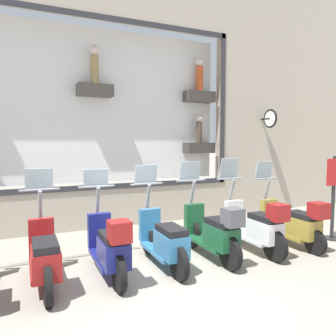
{
  "coord_description": "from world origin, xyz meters",
  "views": [
    {
      "loc": [
        -4.04,
        1.62,
        2.03
      ],
      "look_at": [
        2.12,
        -1.14,
        1.47
      ],
      "focal_mm": 35.0,
      "sensor_mm": 36.0,
      "label": 1
    }
  ],
  "objects_px": {
    "scooter_red_5": "(44,257)",
    "scooter_navy_4": "(110,247)",
    "scooter_green_2": "(214,232)",
    "scooter_teal_3": "(164,241)",
    "scooter_olive_0": "(294,223)",
    "shop_sign_post": "(334,195)",
    "scooter_white_1": "(256,227)"
  },
  "relations": [
    {
      "from": "scooter_red_5",
      "to": "scooter_navy_4",
      "type": "bearing_deg",
      "value": -93.9
    },
    {
      "from": "scooter_green_2",
      "to": "scooter_navy_4",
      "type": "xyz_separation_m",
      "value": [
        -0.01,
        1.8,
        -0.01
      ]
    },
    {
      "from": "scooter_teal_3",
      "to": "scooter_red_5",
      "type": "distance_m",
      "value": 1.8
    },
    {
      "from": "scooter_navy_4",
      "to": "scooter_red_5",
      "type": "relative_size",
      "value": 1.0
    },
    {
      "from": "scooter_olive_0",
      "to": "scooter_red_5",
      "type": "distance_m",
      "value": 4.5
    },
    {
      "from": "scooter_green_2",
      "to": "scooter_red_5",
      "type": "distance_m",
      "value": 2.7
    },
    {
      "from": "scooter_navy_4",
      "to": "shop_sign_post",
      "type": "xyz_separation_m",
      "value": [
        0.03,
        -4.69,
        0.46
      ]
    },
    {
      "from": "scooter_white_1",
      "to": "scooter_navy_4",
      "type": "distance_m",
      "value": 2.7
    },
    {
      "from": "scooter_white_1",
      "to": "shop_sign_post",
      "type": "distance_m",
      "value": 2.04
    },
    {
      "from": "scooter_white_1",
      "to": "scooter_navy_4",
      "type": "bearing_deg",
      "value": 90.12
    },
    {
      "from": "scooter_teal_3",
      "to": "scooter_navy_4",
      "type": "bearing_deg",
      "value": 93.87
    },
    {
      "from": "scooter_red_5",
      "to": "scooter_olive_0",
      "type": "bearing_deg",
      "value": -90.91
    },
    {
      "from": "scooter_white_1",
      "to": "scooter_green_2",
      "type": "relative_size",
      "value": 1.0
    },
    {
      "from": "scooter_olive_0",
      "to": "scooter_white_1",
      "type": "relative_size",
      "value": 0.99
    },
    {
      "from": "scooter_olive_0",
      "to": "scooter_navy_4",
      "type": "bearing_deg",
      "value": 89.84
    },
    {
      "from": "scooter_teal_3",
      "to": "scooter_navy_4",
      "type": "distance_m",
      "value": 0.9
    },
    {
      "from": "scooter_olive_0",
      "to": "scooter_green_2",
      "type": "xyz_separation_m",
      "value": [
        0.02,
        1.8,
        0.03
      ]
    },
    {
      "from": "scooter_green_2",
      "to": "scooter_navy_4",
      "type": "distance_m",
      "value": 1.8
    },
    {
      "from": "scooter_olive_0",
      "to": "scooter_green_2",
      "type": "height_order",
      "value": "scooter_green_2"
    },
    {
      "from": "scooter_green_2",
      "to": "shop_sign_post",
      "type": "relative_size",
      "value": 1.05
    },
    {
      "from": "scooter_white_1",
      "to": "scooter_teal_3",
      "type": "height_order",
      "value": "scooter_white_1"
    },
    {
      "from": "scooter_red_5",
      "to": "scooter_green_2",
      "type": "bearing_deg",
      "value": -91.17
    },
    {
      "from": "scooter_olive_0",
      "to": "scooter_green_2",
      "type": "bearing_deg",
      "value": 89.48
    },
    {
      "from": "scooter_green_2",
      "to": "scooter_teal_3",
      "type": "relative_size",
      "value": 1.0
    },
    {
      "from": "scooter_olive_0",
      "to": "scooter_green_2",
      "type": "distance_m",
      "value": 1.8
    },
    {
      "from": "scooter_teal_3",
      "to": "shop_sign_post",
      "type": "xyz_separation_m",
      "value": [
        -0.03,
        -3.79,
        0.5
      ]
    },
    {
      "from": "scooter_olive_0",
      "to": "scooter_white_1",
      "type": "distance_m",
      "value": 0.9
    },
    {
      "from": "scooter_white_1",
      "to": "scooter_navy_4",
      "type": "relative_size",
      "value": 1.0
    },
    {
      "from": "scooter_olive_0",
      "to": "shop_sign_post",
      "type": "distance_m",
      "value": 1.19
    },
    {
      "from": "scooter_olive_0",
      "to": "scooter_teal_3",
      "type": "height_order",
      "value": "scooter_teal_3"
    },
    {
      "from": "shop_sign_post",
      "to": "scooter_red_5",
      "type": "bearing_deg",
      "value": 89.65
    },
    {
      "from": "scooter_red_5",
      "to": "scooter_white_1",
      "type": "bearing_deg",
      "value": -90.89
    }
  ]
}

